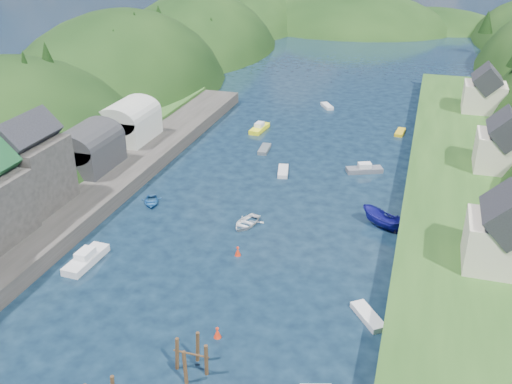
% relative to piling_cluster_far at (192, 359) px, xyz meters
% --- Properties ---
extents(ground, '(600.00, 600.00, 0.00)m').
position_rel_piling_cluster_far_xyz_m(ground, '(-2.45, 48.11, -1.27)').
color(ground, black).
rests_on(ground, ground).
extents(hillside_left, '(44.00, 245.56, 52.00)m').
position_rel_piling_cluster_far_xyz_m(hillside_left, '(-47.45, 73.11, -9.30)').
color(hillside_left, black).
rests_on(hillside_left, ground).
extents(far_hills, '(103.00, 68.00, 44.00)m').
position_rel_piling_cluster_far_xyz_m(far_hills, '(-1.24, 172.11, -12.07)').
color(far_hills, black).
rests_on(far_hills, ground).
extents(hill_trees, '(91.96, 147.80, 12.34)m').
position_rel_piling_cluster_far_xyz_m(hill_trees, '(-2.61, 63.67, 9.76)').
color(hill_trees, black).
rests_on(hill_trees, ground).
extents(quay_left, '(12.00, 110.00, 2.00)m').
position_rel_piling_cluster_far_xyz_m(quay_left, '(-26.45, 18.11, -0.27)').
color(quay_left, '#2D2B28').
rests_on(quay_left, ground).
extents(boat_sheds, '(7.00, 21.00, 7.50)m').
position_rel_piling_cluster_far_xyz_m(boat_sheds, '(-28.45, 37.11, 4.01)').
color(boat_sheds, '#2D2D30').
rests_on(boat_sheds, quay_left).
extents(terrace_right, '(16.00, 120.00, 2.40)m').
position_rel_piling_cluster_far_xyz_m(terrace_right, '(22.55, 38.11, -0.07)').
color(terrace_right, '#234719').
rests_on(terrace_right, ground).
extents(right_bank_cottages, '(9.00, 59.24, 8.41)m').
position_rel_piling_cluster_far_xyz_m(right_bank_cottages, '(25.55, 46.44, 4.58)').
color(right_bank_cottages, beige).
rests_on(right_bank_cottages, terrace_right).
extents(piling_cluster_far, '(3.09, 2.89, 3.67)m').
position_rel_piling_cluster_far_xyz_m(piling_cluster_far, '(0.00, 0.00, 0.00)').
color(piling_cluster_far, '#382314').
rests_on(piling_cluster_far, ground).
extents(channel_buoy_near, '(0.70, 0.70, 1.10)m').
position_rel_piling_cluster_far_xyz_m(channel_buoy_near, '(0.51, 4.57, -0.79)').
color(channel_buoy_near, red).
rests_on(channel_buoy_near, ground).
extents(channel_buoy_far, '(0.70, 0.70, 1.10)m').
position_rel_piling_cluster_far_xyz_m(channel_buoy_far, '(-2.11, 18.04, -0.79)').
color(channel_buoy_far, red).
rests_on(channel_buoy_far, ground).
extents(moored_boats, '(34.32, 96.39, 2.30)m').
position_rel_piling_cluster_far_xyz_m(moored_boats, '(-3.03, 14.75, -0.64)').
color(moored_boats, silver).
rests_on(moored_boats, ground).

